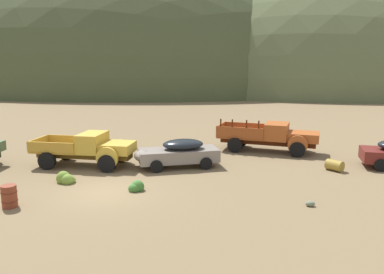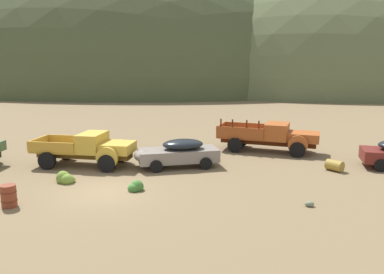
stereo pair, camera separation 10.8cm
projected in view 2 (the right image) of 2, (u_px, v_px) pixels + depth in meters
The scene contains 11 objects.
ground_plane at pixel (105, 192), 16.97m from camera, with size 300.00×300.00×0.00m, color brown.
hill_far_right at pixel (130, 89), 83.10m from camera, with size 91.87×56.64×54.05m, color #424C2D.
hill_center at pixel (320, 90), 81.23m from camera, with size 76.90×56.49×49.08m, color #56603D.
truck_faded_yellow at pixel (92, 149), 21.13m from camera, with size 5.79×2.82×1.89m.
car_primer_gray at pixel (176, 153), 20.92m from camera, with size 4.90×2.91×1.57m.
truck_oxide_orange at pixel (275, 137), 24.51m from camera, with size 6.71×3.71×2.16m.
oil_drum_by_truck at pixel (335, 166), 20.27m from camera, with size 1.02×1.03×0.59m.
oil_drum_foreground at pixel (9, 196), 15.16m from camera, with size 0.64×0.64×0.91m.
bush_front_left at pixel (136, 187), 17.17m from camera, with size 0.71×0.65×0.61m.
bush_lone_scrub at pixel (66, 179), 18.30m from camera, with size 0.94×0.73×0.73m.
rock_flat at pixel (309, 204), 15.26m from camera, with size 0.38×0.27×0.23m, color #69735A.
Camera 2 is at (5.11, -15.84, 5.71)m, focal length 35.24 mm.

